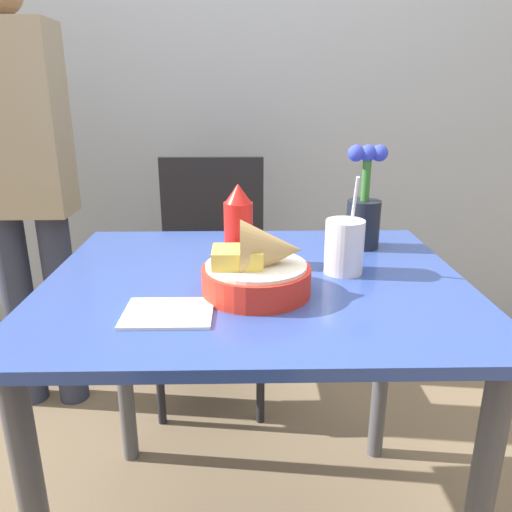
# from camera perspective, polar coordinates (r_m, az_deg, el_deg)

# --- Properties ---
(wall_window) EXTENTS (7.00, 0.06, 2.60)m
(wall_window) POSITION_cam_1_polar(r_m,az_deg,el_deg) (2.31, -0.74, 21.84)
(wall_window) COLOR #9EA8B7
(wall_window) RESTS_ON ground_plane
(dining_table) EXTENTS (0.94, 0.78, 0.76)m
(dining_table) POSITION_cam_1_polar(r_m,az_deg,el_deg) (1.17, -0.07, -8.19)
(dining_table) COLOR #334C9E
(dining_table) RESTS_ON ground_plane
(chair_far_window) EXTENTS (0.40, 0.40, 0.92)m
(chair_far_window) POSITION_cam_1_polar(r_m,az_deg,el_deg) (1.94, -5.01, -0.23)
(chair_far_window) COLOR black
(chair_far_window) RESTS_ON ground_plane
(food_basket) EXTENTS (0.23, 0.23, 0.16)m
(food_basket) POSITION_cam_1_polar(r_m,az_deg,el_deg) (1.02, 0.53, -1.33)
(food_basket) COLOR red
(food_basket) RESTS_ON dining_table
(ketchup_bottle) EXTENTS (0.07, 0.07, 0.20)m
(ketchup_bottle) POSITION_cam_1_polar(r_m,az_deg,el_deg) (1.18, -2.02, 3.41)
(ketchup_bottle) COLOR red
(ketchup_bottle) RESTS_ON dining_table
(drink_cup) EXTENTS (0.09, 0.09, 0.23)m
(drink_cup) POSITION_cam_1_polar(r_m,az_deg,el_deg) (1.15, 10.04, 0.88)
(drink_cup) COLOR silver
(drink_cup) RESTS_ON dining_table
(flower_vase) EXTENTS (0.10, 0.09, 0.27)m
(flower_vase) POSITION_cam_1_polar(r_m,az_deg,el_deg) (1.34, 12.23, 5.19)
(flower_vase) COLOR black
(flower_vase) RESTS_ON dining_table
(napkin) EXTENTS (0.17, 0.13, 0.01)m
(napkin) POSITION_cam_1_polar(r_m,az_deg,el_deg) (0.96, -10.00, -6.42)
(napkin) COLOR white
(napkin) RESTS_ON dining_table
(person_standing) EXTENTS (0.32, 0.18, 1.55)m
(person_standing) POSITION_cam_1_polar(r_m,az_deg,el_deg) (1.90, -25.18, 8.37)
(person_standing) COLOR #2D3347
(person_standing) RESTS_ON ground_plane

